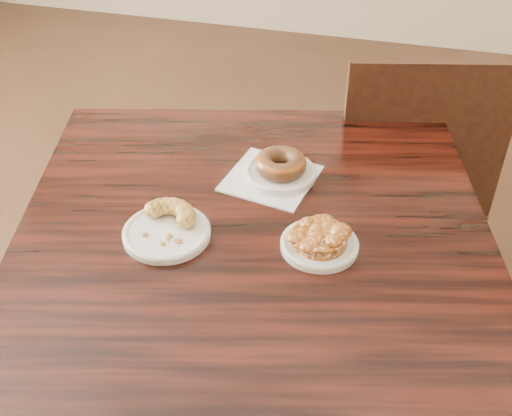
% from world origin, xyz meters
% --- Properties ---
extents(floor, '(5.00, 5.00, 0.00)m').
position_xyz_m(floor, '(0.00, 0.00, 0.00)').
color(floor, black).
rests_on(floor, ground).
extents(cafe_table, '(1.08, 1.08, 0.75)m').
position_xyz_m(cafe_table, '(0.28, -0.17, 0.38)').
color(cafe_table, black).
rests_on(cafe_table, floor).
extents(chair_far, '(0.53, 0.53, 0.90)m').
position_xyz_m(chair_far, '(0.54, 0.50, 0.45)').
color(chair_far, black).
rests_on(chair_far, floor).
extents(napkin, '(0.20, 0.20, 0.00)m').
position_xyz_m(napkin, '(0.27, -0.00, 0.75)').
color(napkin, white).
rests_on(napkin, cafe_table).
extents(plate_donut, '(0.15, 0.15, 0.01)m').
position_xyz_m(plate_donut, '(0.29, 0.01, 0.76)').
color(plate_donut, white).
rests_on(plate_donut, napkin).
extents(plate_cruller, '(0.16, 0.16, 0.01)m').
position_xyz_m(plate_cruller, '(0.13, -0.23, 0.76)').
color(plate_cruller, white).
rests_on(plate_cruller, cafe_table).
extents(plate_fritter, '(0.14, 0.14, 0.01)m').
position_xyz_m(plate_fritter, '(0.41, -0.19, 0.76)').
color(plate_fritter, white).
rests_on(plate_fritter, cafe_table).
extents(glazed_donut, '(0.11, 0.11, 0.04)m').
position_xyz_m(glazed_donut, '(0.29, 0.01, 0.79)').
color(glazed_donut, brown).
rests_on(glazed_donut, plate_donut).
extents(apple_fritter, '(0.14, 0.14, 0.03)m').
position_xyz_m(apple_fritter, '(0.41, -0.19, 0.78)').
color(apple_fritter, '#4E2708').
rests_on(apple_fritter, plate_fritter).
extents(cruller_fragment, '(0.12, 0.12, 0.03)m').
position_xyz_m(cruller_fragment, '(0.13, -0.23, 0.78)').
color(cruller_fragment, brown).
rests_on(cruller_fragment, plate_cruller).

